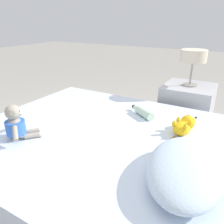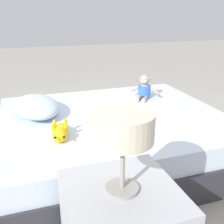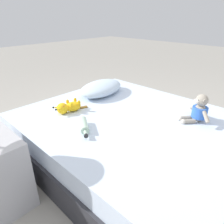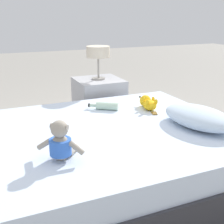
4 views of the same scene
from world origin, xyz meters
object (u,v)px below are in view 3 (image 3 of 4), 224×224
glass_bottle (84,126)px  pillow (101,88)px  plush_monkey (199,110)px  bed (130,138)px  plush_yellow_creature (69,107)px

glass_bottle → pillow: bearing=36.7°
pillow → glass_bottle: (-0.62, -0.46, -0.04)m
plush_monkey → glass_bottle: 0.93m
bed → plush_monkey: 0.62m
pillow → glass_bottle: 0.78m
glass_bottle → plush_monkey: bearing=-37.8°
pillow → plush_monkey: plush_monkey is taller
bed → pillow: size_ratio=2.99×
bed → plush_yellow_creature: 0.62m
plush_monkey → glass_bottle: size_ratio=1.07×
plush_yellow_creature → pillow: bearing=13.0°
pillow → plush_monkey: (0.11, -1.03, 0.03)m
bed → glass_bottle: glass_bottle is taller
plush_monkey → bed: bearing=127.6°
bed → plush_monkey: plush_monkey is taller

